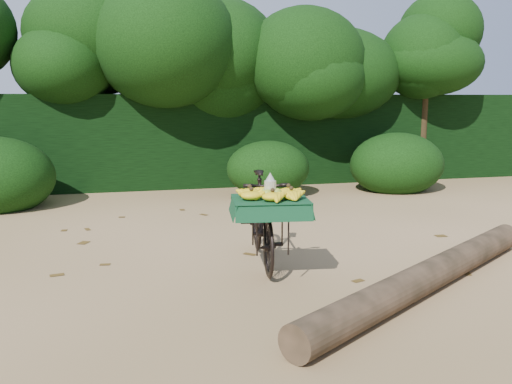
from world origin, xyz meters
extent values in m
plane|color=tan|center=(0.00, 0.00, 0.00)|extent=(80.00, 80.00, 0.00)
imported|color=black|center=(0.40, 0.50, 0.48)|extent=(0.66, 1.65, 0.96)
cube|color=black|center=(0.32, -0.10, 0.79)|extent=(0.40, 0.47, 0.02)
cube|color=#114324|center=(0.32, -0.10, 0.80)|extent=(0.76, 0.67, 0.01)
ellipsoid|color=olive|center=(0.38, -0.11, 0.86)|extent=(0.09, 0.07, 0.10)
ellipsoid|color=olive|center=(0.29, -0.04, 0.86)|extent=(0.09, 0.07, 0.10)
ellipsoid|color=olive|center=(0.28, -0.14, 0.86)|extent=(0.09, 0.07, 0.10)
cylinder|color=#EAE5C6|center=(0.32, -0.09, 0.90)|extent=(0.11, 0.11, 0.14)
cylinder|color=brown|center=(1.67, -0.65, 0.14)|extent=(3.42, 2.33, 0.28)
cube|color=black|center=(0.00, 6.30, 0.90)|extent=(26.00, 1.80, 1.80)
camera|label=1|loc=(-1.00, -4.84, 1.72)|focal=38.00mm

